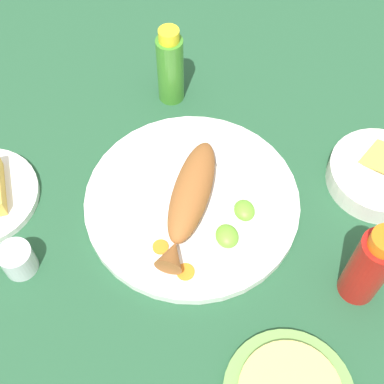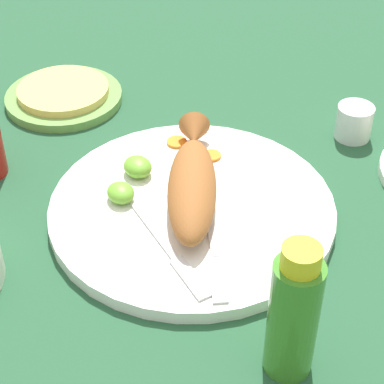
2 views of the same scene
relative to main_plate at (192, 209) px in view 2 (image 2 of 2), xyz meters
The scene contains 13 objects.
ground_plane 0.01m from the main_plate, ahead, with size 4.00×4.00×0.00m, color #235133.
main_plate is the anchor object (origin of this frame).
fried_fish 0.04m from the main_plate, 150.35° to the left, with size 0.24×0.17×0.05m.
fork_near 0.10m from the main_plate, 13.47° to the right, with size 0.18×0.08×0.00m.
fork_far 0.10m from the main_plate, 42.19° to the right, with size 0.19×0.02×0.00m.
carrot_slice_near 0.11m from the main_plate, 136.61° to the left, with size 0.03×0.03×0.00m, color orange.
carrot_slice_mid 0.14m from the main_plate, 160.77° to the left, with size 0.03×0.03×0.00m, color orange.
lime_wedge_main 0.10m from the main_plate, 159.61° to the right, with size 0.04×0.04×0.02m, color #6BB233.
lime_wedge_side 0.09m from the main_plate, 124.22° to the right, with size 0.04×0.03×0.02m, color #6BB233.
hot_sauce_bottle_green 0.27m from the main_plate, ahead, with size 0.05×0.05×0.16m.
salt_cup 0.30m from the main_plate, 98.46° to the left, with size 0.05×0.05×0.05m.
tortilla_plate 0.35m from the main_plate, behind, with size 0.19×0.19×0.01m, color #6B9E4C.
tortilla_stack 0.35m from the main_plate, behind, with size 0.15×0.15×0.01m, color #E0C666.
Camera 2 is at (0.60, -0.32, 0.59)m, focal length 65.00 mm.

